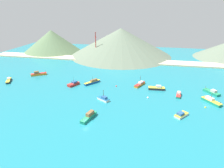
# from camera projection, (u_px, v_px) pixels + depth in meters

# --- Properties ---
(ground) EXTENTS (260.00, 280.00, 0.50)m
(ground) POSITION_uv_depth(u_px,v_px,m) (104.00, 94.00, 105.58)
(ground) COLOR teal
(fishing_boat_1) EXTENTS (8.21, 10.13, 4.67)m
(fishing_boat_1) POSITION_uv_depth(u_px,v_px,m) (92.00, 82.00, 118.90)
(fishing_boat_1) COLOR #14478C
(fishing_boat_1) RESTS_ON ground
(fishing_boat_2) EXTENTS (4.79, 9.84, 2.82)m
(fishing_boat_2) POSITION_uv_depth(u_px,v_px,m) (89.00, 116.00, 81.49)
(fishing_boat_2) COLOR #198466
(fishing_boat_2) RESTS_ON ground
(fishing_boat_3) EXTENTS (6.62, 7.12, 2.15)m
(fishing_boat_3) POSITION_uv_depth(u_px,v_px,m) (181.00, 115.00, 83.28)
(fishing_boat_3) COLOR silver
(fishing_boat_3) RESTS_ON ground
(fishing_boat_4) EXTENTS (3.25, 7.35, 2.24)m
(fishing_boat_4) POSITION_uv_depth(u_px,v_px,m) (179.00, 95.00, 102.27)
(fishing_boat_4) COLOR #198466
(fishing_boat_4) RESTS_ON ground
(fishing_boat_5) EXTENTS (9.93, 7.80, 3.00)m
(fishing_boat_5) POSITION_uv_depth(u_px,v_px,m) (38.00, 74.00, 133.30)
(fishing_boat_5) COLOR orange
(fishing_boat_5) RESTS_ON ground
(fishing_boat_6) EXTENTS (6.28, 10.01, 6.03)m
(fishing_boat_6) POSITION_uv_depth(u_px,v_px,m) (140.00, 84.00, 116.01)
(fishing_boat_6) COLOR orange
(fishing_boat_6) RESTS_ON ground
(fishing_boat_9) EXTENTS (6.44, 9.13, 2.25)m
(fishing_boat_9) POSITION_uv_depth(u_px,v_px,m) (9.00, 80.00, 122.02)
(fishing_boat_9) COLOR #232328
(fishing_boat_9) RESTS_ON ground
(fishing_boat_10) EXTENTS (8.50, 9.96, 4.94)m
(fishing_boat_10) POSITION_uv_depth(u_px,v_px,m) (211.00, 101.00, 95.13)
(fishing_boat_10) COLOR #198466
(fishing_boat_10) RESTS_ON ground
(fishing_boat_11) EXTENTS (6.20, 8.11, 5.48)m
(fishing_boat_11) POSITION_uv_depth(u_px,v_px,m) (74.00, 84.00, 116.19)
(fishing_boat_11) COLOR red
(fishing_boat_11) RESTS_ON ground
(fishing_boat_12) EXTENTS (9.35, 3.63, 2.61)m
(fishing_boat_12) POSITION_uv_depth(u_px,v_px,m) (157.00, 88.00, 110.15)
(fishing_boat_12) COLOR #232328
(fishing_boat_12) RESTS_ON ground
(fishing_boat_13) EXTENTS (6.97, 5.57, 5.72)m
(fishing_boat_13) POSITION_uv_depth(u_px,v_px,m) (103.00, 99.00, 97.50)
(fishing_boat_13) COLOR silver
(fishing_boat_13) RESTS_ON ground
(fishing_boat_14) EXTENTS (8.02, 9.39, 2.62)m
(fishing_boat_14) POSITION_uv_depth(u_px,v_px,m) (212.00, 92.00, 105.16)
(fishing_boat_14) COLOR #198466
(fishing_boat_14) RESTS_ON ground
(buoy_0) EXTENTS (0.83, 0.83, 0.83)m
(buoy_0) POSITION_uv_depth(u_px,v_px,m) (205.00, 107.00, 90.63)
(buoy_0) COLOR gold
(buoy_0) RESTS_ON ground
(buoy_1) EXTENTS (1.04, 1.04, 1.04)m
(buoy_1) POSITION_uv_depth(u_px,v_px,m) (148.00, 98.00, 100.30)
(buoy_1) COLOR silver
(buoy_1) RESTS_ON ground
(buoy_2) EXTENTS (0.85, 0.85, 0.85)m
(buoy_2) POSITION_uv_depth(u_px,v_px,m) (116.00, 86.00, 115.07)
(buoy_2) COLOR red
(buoy_2) RESTS_ON ground
(beach_strip) EXTENTS (247.00, 14.07, 1.20)m
(beach_strip) POSITION_uv_depth(u_px,v_px,m) (123.00, 61.00, 167.97)
(beach_strip) COLOR beige
(beach_strip) RESTS_ON ground
(hill_west) EXTENTS (58.90, 58.90, 22.30)m
(hill_west) POSITION_uv_depth(u_px,v_px,m) (52.00, 41.00, 199.44)
(hill_west) COLOR #56704C
(hill_west) RESTS_ON ground
(hill_central) EXTENTS (96.88, 96.88, 25.66)m
(hill_central) POSITION_uv_depth(u_px,v_px,m) (121.00, 42.00, 184.97)
(hill_central) COLOR #60705B
(hill_central) RESTS_ON ground
(radio_tower) EXTENTS (2.40, 1.92, 24.05)m
(radio_tower) POSITION_uv_depth(u_px,v_px,m) (96.00, 46.00, 169.99)
(radio_tower) COLOR #B7332D
(radio_tower) RESTS_ON ground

